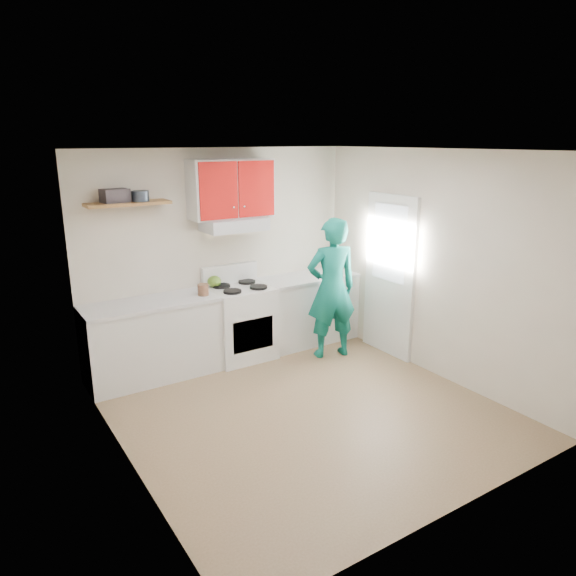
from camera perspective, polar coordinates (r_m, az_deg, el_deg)
floor at (r=5.66m, az=1.78°, el=-12.80°), size 3.80×3.80×0.00m
ceiling at (r=4.98m, az=2.04°, el=14.53°), size 3.60×3.80×0.04m
back_wall at (r=6.77m, az=-7.29°, el=3.64°), size 3.60×0.04×2.60m
front_wall at (r=3.85m, az=18.31°, el=-6.50°), size 3.60×0.04×2.60m
left_wall at (r=4.44m, az=-17.61°, el=-3.44°), size 0.04×3.80×2.60m
right_wall at (r=6.34m, az=15.43°, el=2.36°), size 0.04×3.80×2.60m
door at (r=6.86m, az=10.81°, el=1.27°), size 0.05×0.85×2.05m
door_glass at (r=6.75m, az=10.82°, el=4.74°), size 0.01×0.55×0.95m
counter_left at (r=6.38m, az=-14.31°, el=-5.48°), size 1.52×0.60×0.90m
counter_right at (r=7.30m, az=2.07°, el=-2.28°), size 1.32×0.60×0.90m
stove at (r=6.76m, az=-5.08°, el=-3.72°), size 0.76×0.65×0.92m
range_hood at (r=6.55m, az=-5.77°, el=6.79°), size 0.76×0.44×0.15m
upper_cabinets at (r=6.55m, az=-6.10°, el=10.53°), size 1.02×0.33×0.70m
shelf at (r=6.11m, az=-16.76°, el=8.65°), size 0.90×0.30×0.04m
books at (r=6.10m, az=-18.04°, el=9.38°), size 0.30×0.23×0.14m
tin at (r=6.13m, az=-15.53°, el=9.47°), size 0.20×0.20×0.12m
kettle at (r=6.66m, az=-7.89°, el=0.70°), size 0.21×0.21×0.15m
crock at (r=6.33m, az=-9.07°, el=-0.28°), size 0.14×0.14×0.16m
cutting_board at (r=7.04m, az=0.14°, el=0.96°), size 0.36×0.30×0.02m
silicone_mat at (r=7.34m, az=3.93°, el=1.49°), size 0.32×0.28×0.01m
person at (r=6.68m, az=4.68°, el=-0.04°), size 0.74×0.58×1.79m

